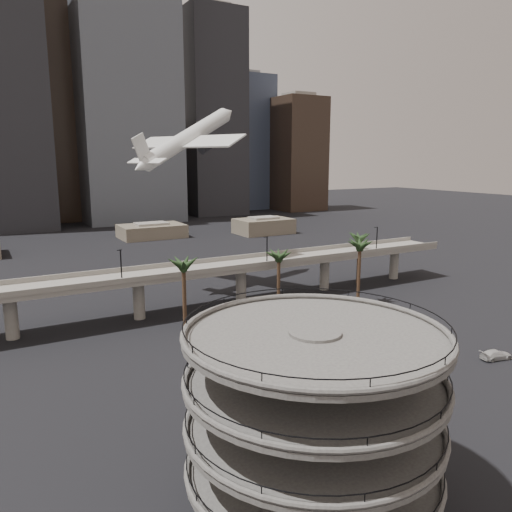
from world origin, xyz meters
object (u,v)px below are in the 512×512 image
airborne_jet (188,138)px  car_c (496,355)px  car_b (359,343)px  overpass (192,275)px  parking_ramp (313,403)px  car_a (278,388)px

airborne_jet → car_c: (24.14, -63.36, -33.84)m
airborne_jet → car_b: 60.64m
overpass → airborne_jet: size_ratio=4.16×
car_b → car_c: (15.35, -13.74, -0.10)m
parking_ramp → car_a: (8.85, 19.87, -9.17)m
airborne_jet → overpass: bearing=-135.1°
parking_ramp → airborne_jet: (19.67, 76.18, 24.74)m
airborne_jet → car_c: 75.78m
parking_ramp → car_a: size_ratio=5.69×
airborne_jet → car_b: (8.79, -49.62, -33.74)m
overpass → car_b: 36.51m
overpass → car_a: overpass is taller
parking_ramp → car_a: parking_ramp is taller
overpass → car_b: bearing=-64.5°
car_b → car_c: size_ratio=1.00×
car_a → car_b: 20.72m
overpass → car_c: (30.81, -46.18, -6.60)m
car_b → car_c: bearing=-122.6°
car_a → car_c: bearing=-118.9°
overpass → airborne_jet: (6.67, 17.19, 27.23)m
parking_ramp → overpass: size_ratio=0.17×
car_c → car_a: bearing=90.1°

